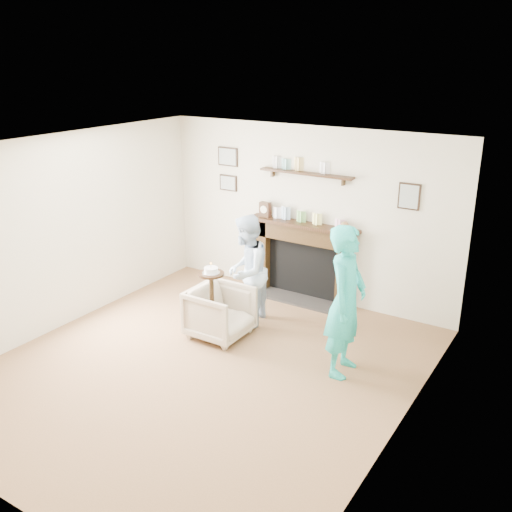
% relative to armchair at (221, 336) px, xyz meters
% --- Properties ---
extents(ground, '(5.00, 5.00, 0.00)m').
position_rel_armchair_xyz_m(ground, '(0.30, -0.76, 0.00)').
color(ground, brown).
rests_on(ground, ground).
extents(room_shell, '(4.54, 5.02, 2.52)m').
position_rel_armchair_xyz_m(room_shell, '(0.30, -0.06, 1.62)').
color(room_shell, beige).
rests_on(room_shell, ground).
extents(armchair, '(0.72, 0.70, 0.65)m').
position_rel_armchair_xyz_m(armchair, '(0.00, 0.00, 0.00)').
color(armchair, '#C2AF90').
rests_on(armchair, ground).
extents(man, '(0.72, 0.84, 1.50)m').
position_rel_armchair_xyz_m(man, '(0.10, 0.47, 0.00)').
color(man, '#A6B3CF').
rests_on(man, ground).
extents(woman, '(0.47, 0.66, 1.73)m').
position_rel_armchair_xyz_m(woman, '(1.67, 0.04, 0.00)').
color(woman, '#1EAE9C').
rests_on(woman, ground).
extents(pedestal_table, '(0.32, 0.32, 1.03)m').
position_rel_armchair_xyz_m(pedestal_table, '(-0.03, -0.12, 0.63)').
color(pedestal_table, black).
rests_on(pedestal_table, ground).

